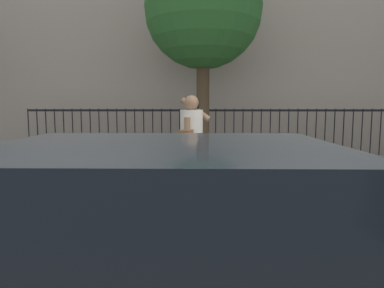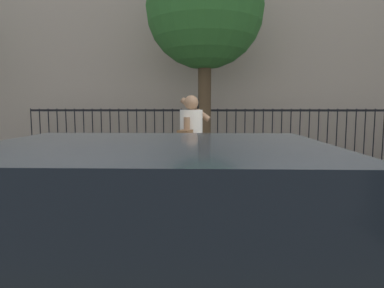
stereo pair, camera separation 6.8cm
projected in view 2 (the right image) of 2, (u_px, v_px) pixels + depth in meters
The scene contains 6 objects.
ground_plane at pixel (292, 253), 3.89m from camera, with size 60.00×60.00×0.00m, color black.
sidewalk at pixel (261, 196), 6.06m from camera, with size 28.00×4.40×0.15m, color gray.
iron_fence at pixel (240, 129), 9.63m from camera, with size 12.03×0.04×1.60m.
taxi_yellow at pixel (182, 267), 2.06m from camera, with size 4.21×1.88×1.45m.
pedestrian_on_phone at pixel (191, 142), 5.14m from camera, with size 0.51×0.71×1.68m.
street_tree_near at pixel (205, 11), 8.25m from camera, with size 2.84×2.84×5.41m.
Camera 2 is at (-0.99, -3.77, 1.67)m, focal length 32.02 mm.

